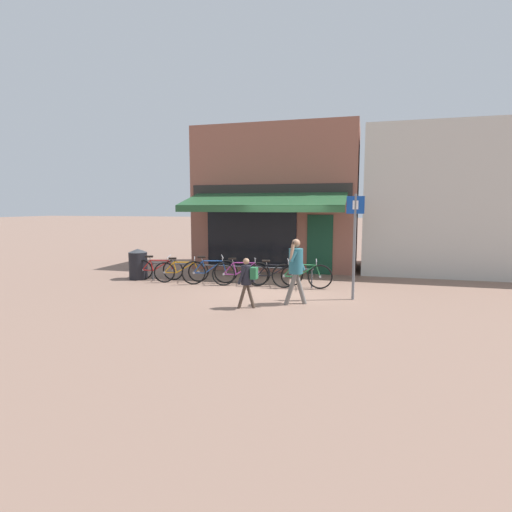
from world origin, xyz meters
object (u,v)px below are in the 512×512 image
Objects in this scene: pedestrian_adult at (296,264)px; parking_sign at (355,236)px; bicycle_blue at (210,271)px; bicycle_green at (302,275)px; bicycle_orange at (181,271)px; pedestrian_child at (247,277)px; litter_bin at (138,264)px; bicycle_purple at (241,273)px; bicycle_black at (275,275)px; bicycle_red at (158,269)px.

pedestrian_adult is 1.74m from parking_sign.
bicycle_green is at bearing -24.97° from bicycle_blue.
pedestrian_child is (2.94, -2.59, 0.39)m from bicycle_orange.
pedestrian_adult is at bearing -20.42° from litter_bin.
pedestrian_child is at bearing -31.08° from litter_bin.
bicycle_blue is 1.58× the size of litter_bin.
bicycle_blue is 0.94× the size of bicycle_purple.
bicycle_red is at bearing 164.57° from bicycle_black.
bicycle_green is at bearing -20.43° from bicycle_purple.
pedestrian_adult is at bearing -64.15° from bicycle_purple.
pedestrian_adult reaches higher than bicycle_blue.
bicycle_blue reaches higher than bicycle_red.
litter_bin is at bearing 164.19° from bicycle_black.
pedestrian_child is at bearing -106.42° from bicycle_black.
bicycle_orange is at bearing 150.86° from bicycle_blue.
bicycle_green is 1.75× the size of litter_bin.
pedestrian_child is at bearing -47.58° from bicycle_red.
pedestrian_child reaches higher than bicycle_green.
litter_bin reaches higher than bicycle_black.
bicycle_green is (2.84, 0.06, -0.01)m from bicycle_blue.
bicycle_green is (0.84, -0.12, 0.03)m from bicycle_black.
bicycle_black is 0.84m from bicycle_green.
bicycle_purple is (0.99, 0.08, -0.02)m from bicycle_blue.
bicycle_red is 0.61× the size of parking_sign.
parking_sign reaches higher than bicycle_green.
litter_bin is at bearing 170.89° from bicycle_green.
bicycle_red is 6.45m from parking_sign.
bicycle_blue is 0.59× the size of parking_sign.
bicycle_orange is 0.91× the size of bicycle_green.
bicycle_blue reaches higher than bicycle_orange.
bicycle_orange is 3.83m from bicycle_green.
litter_bin is (-1.63, 0.16, 0.15)m from bicycle_orange.
bicycle_purple is 1.05× the size of pedestrian_adult.
bicycle_orange is at bearing -39.88° from pedestrian_child.
litter_bin is 7.13m from parking_sign.
litter_bin is 0.37× the size of parking_sign.
bicycle_black is 0.62× the size of parking_sign.
bicycle_red is 1.65× the size of litter_bin.
bicycle_purple reaches higher than bicycle_red.
bicycle_orange is 2.99m from bicycle_black.
bicycle_black is at bearing 164.60° from bicycle_green.
bicycle_black is at bearing -0.46° from litter_bin.
pedestrian_adult reaches higher than bicycle_orange.
bicycle_red is 3.90m from bicycle_black.
bicycle_purple is 2.82m from pedestrian_child.
bicycle_red is 1.38× the size of pedestrian_child.
bicycle_blue is at bearing 164.98° from bicycle_purple.
pedestrian_child reaches higher than bicycle_orange.
bicycle_black is 4.62m from litter_bin.
pedestrian_adult is (1.99, -1.95, 0.61)m from bicycle_purple.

